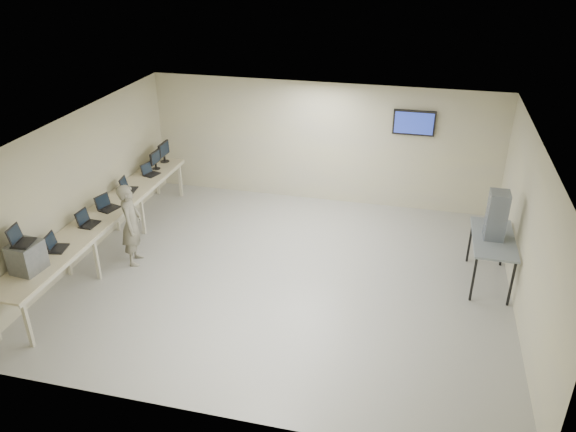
% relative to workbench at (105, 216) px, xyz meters
% --- Properties ---
extents(room, '(8.01, 7.01, 2.81)m').
position_rel_workbench_xyz_m(room, '(3.62, 0.06, 0.58)').
color(room, '#9F9F9B').
rests_on(room, ground).
extents(workbench, '(0.76, 6.00, 0.90)m').
position_rel_workbench_xyz_m(workbench, '(0.00, 0.00, 0.00)').
color(workbench, '#D2C08C').
rests_on(workbench, ground).
extents(equipment_box, '(0.45, 0.51, 0.49)m').
position_rel_workbench_xyz_m(equipment_box, '(-0.06, -2.15, 0.32)').
color(equipment_box, '#5A6064').
rests_on(equipment_box, workbench).
extents(laptop_on_box, '(0.35, 0.40, 0.28)m').
position_rel_workbench_xyz_m(laptop_on_box, '(-0.12, -2.15, 0.63)').
color(laptop_on_box, black).
rests_on(laptop_on_box, equipment_box).
extents(laptop_0, '(0.35, 0.39, 0.28)m').
position_rel_workbench_xyz_m(laptop_0, '(-0.07, -1.46, 0.14)').
color(laptop_0, black).
rests_on(laptop_0, workbench).
extents(laptop_1, '(0.31, 0.37, 0.28)m').
position_rel_workbench_xyz_m(laptop_1, '(-0.04, -0.54, 0.15)').
color(laptop_1, black).
rests_on(laptop_1, workbench).
extents(laptop_2, '(0.39, 0.43, 0.29)m').
position_rel_workbench_xyz_m(laptop_2, '(-0.03, 0.15, 0.15)').
color(laptop_2, black).
rests_on(laptop_2, workbench).
extents(laptop_3, '(0.34, 0.39, 0.27)m').
position_rel_workbench_xyz_m(laptop_3, '(-0.07, 1.05, 0.14)').
color(laptop_3, black).
rests_on(laptop_3, workbench).
extents(laptop_4, '(0.36, 0.39, 0.26)m').
position_rel_workbench_xyz_m(laptop_4, '(0.00, 1.94, 0.14)').
color(laptop_4, black).
rests_on(laptop_4, workbench).
extents(monitor_near, '(0.19, 0.42, 0.42)m').
position_rel_workbench_xyz_m(monitor_near, '(-0.01, 2.29, 0.33)').
color(monitor_near, black).
rests_on(monitor_near, workbench).
extents(monitor_far, '(0.21, 0.48, 0.47)m').
position_rel_workbench_xyz_m(monitor_far, '(-0.01, 2.75, 0.36)').
color(monitor_far, black).
rests_on(monitor_far, workbench).
extents(soldier, '(0.53, 0.67, 1.62)m').
position_rel_workbench_xyz_m(soldier, '(0.65, -0.18, -0.02)').
color(soldier, slate).
rests_on(soldier, ground).
extents(side_table, '(0.72, 1.53, 0.92)m').
position_rel_workbench_xyz_m(side_table, '(7.19, 0.68, 0.02)').
color(side_table, slate).
rests_on(side_table, ground).
extents(storage_bins, '(0.33, 0.37, 0.87)m').
position_rel_workbench_xyz_m(storage_bins, '(7.17, 0.68, 0.53)').
color(storage_bins, slate).
rests_on(storage_bins, side_table).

